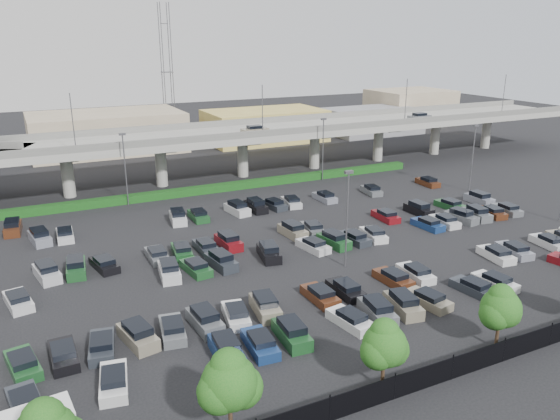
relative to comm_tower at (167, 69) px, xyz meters
name	(u,v)px	position (x,y,z in m)	size (l,w,h in m)	color
ground	(308,241)	(-4.00, -74.00, -15.61)	(280.00, 280.00, 0.00)	black
overpass	(213,139)	(-4.22, -42.03, -8.64)	(150.00, 13.00, 15.80)	gray
hedge	(231,186)	(-4.00, -49.00, -15.06)	(66.00, 1.60, 1.10)	#133E12
fence	(494,354)	(-4.05, -102.00, -14.71)	(70.00, 0.10, 2.00)	black
tree_row	(490,311)	(-3.30, -100.53, -12.09)	(65.07, 3.66, 5.94)	#332316
parked_cars	(317,252)	(-5.39, -78.56, -14.99)	(63.13, 41.61, 1.67)	#292E35
light_poles	(269,190)	(-8.12, -72.00, -9.37)	(66.90, 48.38, 10.30)	#525257
distant_buildings	(222,126)	(8.38, -12.19, -11.87)	(138.00, 24.00, 9.00)	slate
comm_tower	(167,69)	(0.00, 0.00, 0.00)	(2.40, 2.40, 30.00)	#525257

